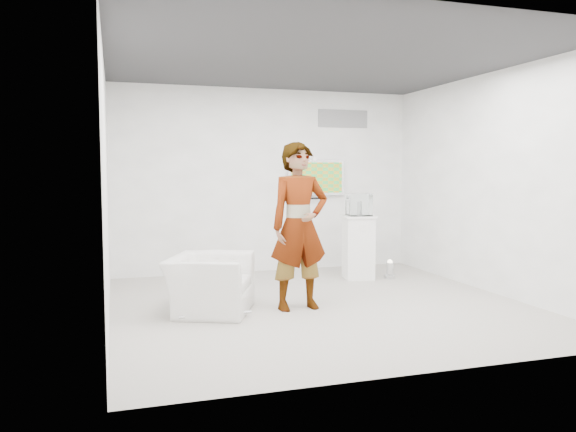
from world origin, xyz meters
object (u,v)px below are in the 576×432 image
(tv, at_px, (316,178))
(floor_uplight, at_px, (390,270))
(pedestal, at_px, (358,247))
(person, at_px, (299,226))
(armchair, at_px, (210,284))

(tv, bearing_deg, floor_uplight, -56.45)
(pedestal, bearing_deg, tv, 107.23)
(tv, height_order, pedestal, tv)
(tv, bearing_deg, person, -114.21)
(pedestal, distance_m, floor_uplight, 0.60)
(armchair, xyz_separation_m, floor_uplight, (3.00, 1.22, -0.20))
(person, bearing_deg, pedestal, 40.87)
(armchair, bearing_deg, tv, -19.09)
(armchair, distance_m, pedestal, 2.89)
(person, distance_m, pedestal, 2.19)
(armchair, height_order, floor_uplight, armchair)
(tv, distance_m, pedestal, 1.52)
(armchair, xyz_separation_m, pedestal, (2.53, 1.38, 0.15))
(tv, height_order, floor_uplight, tv)
(person, height_order, pedestal, person)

